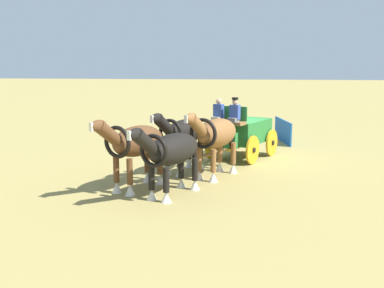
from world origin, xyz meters
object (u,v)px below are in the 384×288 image
Objects in this scene: draft_horse_lead_off at (135,144)px; draft_horse_lead_near at (171,151)px; show_wagon at (241,132)px; draft_horse_rear_off at (182,134)px; draft_horse_rear_near at (215,135)px.

draft_horse_lead_near is at bearing 67.24° from draft_horse_lead_off.
show_wagon is 3.45m from draft_horse_rear_off.
draft_horse_rear_near is (3.36, -0.69, 0.35)m from show_wagon.
draft_horse_lead_off is (5.27, -2.89, 0.33)m from show_wagon.
draft_horse_lead_off is (1.91, -2.20, -0.02)m from draft_horse_rear_near.
draft_horse_rear_off reaches higher than draft_horse_lead_near.
show_wagon is 1.72× the size of draft_horse_lead_near.
draft_horse_lead_near is 1.30m from draft_horse_lead_off.
draft_horse_rear_near is 2.91m from draft_horse_lead_off.
draft_horse_lead_off is at bearing -22.55° from draft_horse_rear_off.
draft_horse_lead_off reaches higher than draft_horse_rear_off.
show_wagon reaches higher than draft_horse_lead_near.
show_wagon is 1.83× the size of draft_horse_rear_off.
draft_horse_rear_off is at bearing 157.45° from draft_horse_lead_off.
show_wagon reaches higher than draft_horse_rear_near.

